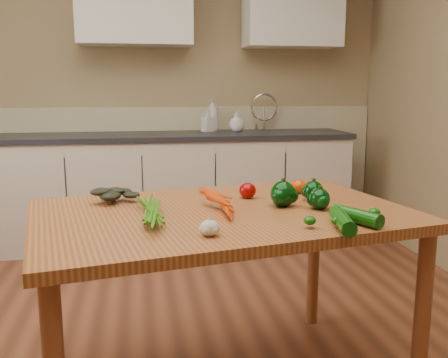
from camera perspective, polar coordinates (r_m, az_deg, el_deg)
room at (r=2.05m, az=-7.04°, el=9.73°), size 4.04×5.04×2.64m
counter_run at (r=4.15m, az=-5.27°, el=-0.88°), size 2.84×0.64×1.14m
upper_cabinets at (r=4.29m, az=-1.52°, el=19.58°), size 2.15×0.35×0.70m
table at (r=2.02m, az=-0.19°, el=-5.98°), size 1.61×1.19×0.79m
soap_bottle_a at (r=4.28m, az=-1.32°, el=7.33°), size 0.12×0.12×0.27m
soap_bottle_b at (r=4.23m, az=-1.90°, el=6.67°), size 0.11×0.11×0.18m
soap_bottle_c at (r=4.23m, az=1.45°, el=6.56°), size 0.18×0.18×0.17m
carrot_bunch at (r=1.94m, az=-2.84°, el=-2.93°), size 0.31×0.26×0.07m
leafy_greens at (r=2.20m, az=-12.37°, el=-1.13°), size 0.21×0.19×0.10m
garlic_bulb at (r=1.66m, az=-1.66°, el=-5.61°), size 0.06×0.06×0.05m
pepper_a at (r=2.07m, az=6.75°, el=-1.71°), size 0.10×0.10×0.10m
pepper_b at (r=2.19m, az=10.19°, el=-1.37°), size 0.09×0.09×0.09m
pepper_c at (r=2.04m, az=10.90°, el=-2.27°), size 0.08×0.08×0.08m
tomato_a at (r=2.21m, az=2.71°, el=-1.32°), size 0.08×0.08×0.07m
tomato_b at (r=2.28m, az=6.89°, el=-1.08°), size 0.07×0.07×0.06m
tomato_c at (r=2.34m, az=8.52°, el=-0.86°), size 0.07×0.07×0.06m
zucchini_a at (r=1.86m, az=14.92°, el=-4.13°), size 0.14×0.21×0.06m
zucchini_b at (r=1.79m, az=13.37°, el=-4.67°), size 0.10×0.23×0.05m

